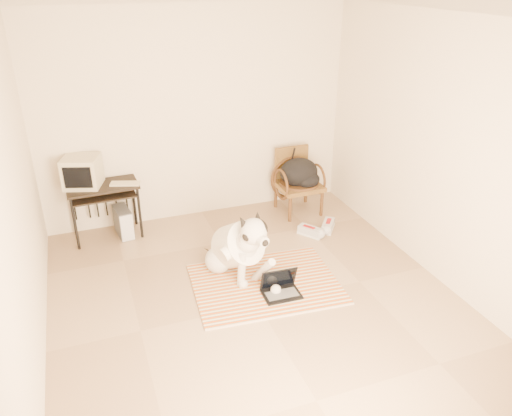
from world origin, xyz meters
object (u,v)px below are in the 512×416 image
laptop (280,288)px  rattan_chair (297,181)px  pc_tower (123,222)px  computer_desk (103,193)px  crt_monitor (82,172)px  backpack (300,174)px  dog (238,247)px

laptop → rattan_chair: (0.99, 1.78, 0.35)m
laptop → pc_tower: (-1.36, 1.86, 0.10)m
laptop → computer_desk: computer_desk is taller
pc_tower → laptop: bearing=-54.0°
crt_monitor → rattan_chair: (2.73, -0.18, -0.44)m
laptop → computer_desk: (-1.55, 1.89, 0.51)m
crt_monitor → backpack: crt_monitor is taller
dog → laptop: dog is taller
crt_monitor → rattan_chair: bearing=-3.8°
crt_monitor → rattan_chair: size_ratio=0.58×
pc_tower → rattan_chair: size_ratio=0.47×
laptop → pc_tower: size_ratio=0.96×
dog → crt_monitor: crt_monitor is taller
backpack → dog: bearing=-136.9°
dog → crt_monitor: bearing=134.9°
laptop → crt_monitor: (-1.74, 1.96, 0.79)m
computer_desk → rattan_chair: size_ratio=0.99×
rattan_chair → pc_tower: bearing=177.9°
crt_monitor → backpack: bearing=-5.6°
computer_desk → pc_tower: computer_desk is taller
rattan_chair → backpack: 0.16m
laptop → dog: bearing=120.0°
backpack → rattan_chair: bearing=92.5°
crt_monitor → backpack: 2.76m
computer_desk → crt_monitor: size_ratio=1.69×
dog → pc_tower: 1.74m
crt_monitor → rattan_chair: crt_monitor is taller
dog → laptop: (0.29, -0.50, -0.27)m
rattan_chair → dog: bearing=-134.9°
computer_desk → rattan_chair: bearing=-2.6°
dog → crt_monitor: (-1.46, 1.46, 0.53)m
dog → crt_monitor: 2.13m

